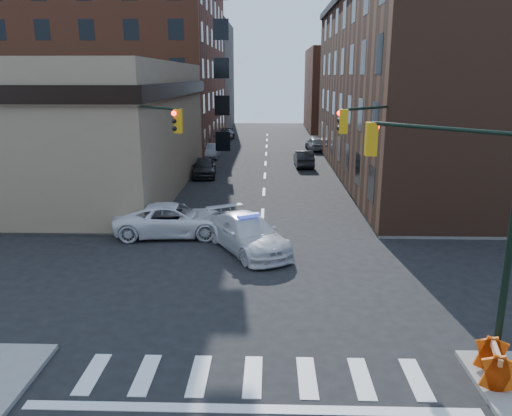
# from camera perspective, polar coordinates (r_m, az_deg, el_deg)

# --- Properties ---
(ground) EXTENTS (140.00, 140.00, 0.00)m
(ground) POSITION_cam_1_polar(r_m,az_deg,el_deg) (20.61, 0.30, -8.21)
(ground) COLOR black
(ground) RESTS_ON ground
(sidewalk_nw) EXTENTS (34.00, 54.50, 0.15)m
(sidewalk_nw) POSITION_cam_1_polar(r_m,az_deg,el_deg) (57.33, -22.62, 5.71)
(sidewalk_nw) COLOR gray
(sidewalk_nw) RESTS_ON ground
(sidewalk_ne) EXTENTS (34.00, 54.50, 0.15)m
(sidewalk_ne) POSITION_cam_1_polar(r_m,az_deg,el_deg) (56.98, 25.07, 5.40)
(sidewalk_ne) COLOR gray
(sidewalk_ne) RESTS_ON ground
(bank_building) EXTENTS (22.00, 22.00, 9.00)m
(bank_building) POSITION_cam_1_polar(r_m,az_deg,el_deg) (39.67, -24.72, 8.36)
(bank_building) COLOR #867257
(bank_building) RESTS_ON ground
(apartment_block) EXTENTS (25.00, 25.00, 24.00)m
(apartment_block) POSITION_cam_1_polar(r_m,az_deg,el_deg) (62.04, -16.97, 17.88)
(apartment_block) COLOR brown
(apartment_block) RESTS_ON ground
(commercial_row_ne) EXTENTS (14.00, 34.00, 14.00)m
(commercial_row_ne) POSITION_cam_1_polar(r_m,az_deg,el_deg) (43.33, 18.98, 12.66)
(commercial_row_ne) COLOR #4C2E1E
(commercial_row_ne) RESTS_ON ground
(filler_nw) EXTENTS (20.00, 18.00, 16.00)m
(filler_nw) POSITION_cam_1_polar(r_m,az_deg,el_deg) (82.61, -10.16, 14.59)
(filler_nw) COLOR brown
(filler_nw) RESTS_ON ground
(filler_ne) EXTENTS (16.00, 16.00, 12.00)m
(filler_ne) POSITION_cam_1_polar(r_m,az_deg,el_deg) (78.17, 11.95, 13.03)
(filler_ne) COLOR brown
(filler_ne) RESTS_ON ground
(signal_pole_se) EXTENTS (5.40, 5.27, 8.00)m
(signal_pole_se) POSITION_cam_1_polar(r_m,az_deg,el_deg) (14.96, 23.58, 0.22)
(signal_pole_se) COLOR black
(signal_pole_se) RESTS_ON sidewalk_se
(signal_pole_nw) EXTENTS (3.58, 3.67, 8.00)m
(signal_pole_nw) POSITION_cam_1_polar(r_m,az_deg,el_deg) (25.37, -12.80, 6.03)
(signal_pole_nw) COLOR black
(signal_pole_nw) RESTS_ON sidewalk_nw
(signal_pole_ne) EXTENTS (3.67, 3.58, 8.00)m
(signal_pole_ne) POSITION_cam_1_polar(r_m,az_deg,el_deg) (25.18, 14.09, 5.88)
(signal_pole_ne) COLOR black
(signal_pole_ne) RESTS_ON sidewalk_ne
(tree_ne_near) EXTENTS (3.00, 3.00, 4.85)m
(tree_ne_near) POSITION_cam_1_polar(r_m,az_deg,el_deg) (45.74, 10.65, 8.86)
(tree_ne_near) COLOR black
(tree_ne_near) RESTS_ON sidewalk_ne
(tree_ne_far) EXTENTS (3.00, 3.00, 4.85)m
(tree_ne_far) POSITION_cam_1_polar(r_m,az_deg,el_deg) (53.62, 9.35, 9.77)
(tree_ne_far) COLOR black
(tree_ne_far) RESTS_ON sidewalk_ne
(police_car) EXTENTS (4.85, 6.20, 1.68)m
(police_car) POSITION_cam_1_polar(r_m,az_deg,el_deg) (23.66, -0.92, -2.95)
(police_car) COLOR silver
(police_car) RESTS_ON ground
(pickup) EXTENTS (6.20, 3.22, 1.67)m
(pickup) POSITION_cam_1_polar(r_m,az_deg,el_deg) (26.27, -9.41, -1.34)
(pickup) COLOR white
(pickup) RESTS_ON ground
(parked_car_wnear) EXTENTS (2.24, 4.74, 1.57)m
(parked_car_wnear) POSITION_cam_1_polar(r_m,az_deg,el_deg) (41.49, -5.94, 4.66)
(parked_car_wnear) COLOR black
(parked_car_wnear) RESTS_ON ground
(parked_car_wfar) EXTENTS (1.49, 4.26, 1.40)m
(parked_car_wfar) POSITION_cam_1_polar(r_m,az_deg,el_deg) (51.29, -5.05, 6.54)
(parked_car_wfar) COLOR #979A9F
(parked_car_wfar) RESTS_ON ground
(parked_car_wdeep) EXTENTS (2.28, 4.83, 1.36)m
(parked_car_wdeep) POSITION_cam_1_polar(r_m,az_deg,el_deg) (65.43, -3.51, 8.35)
(parked_car_wdeep) COLOR black
(parked_car_wdeep) RESTS_ON ground
(parked_car_enear) EXTENTS (1.73, 4.55, 1.48)m
(parked_car_enear) POSITION_cam_1_polar(r_m,az_deg,el_deg) (46.11, 5.46, 5.65)
(parked_car_enear) COLOR black
(parked_car_enear) RESTS_ON ground
(parked_car_efar) EXTENTS (2.25, 4.60, 1.51)m
(parked_car_efar) POSITION_cam_1_polar(r_m,az_deg,el_deg) (56.54, 6.82, 7.32)
(parked_car_efar) COLOR gray
(parked_car_efar) RESTS_ON ground
(pedestrian_a) EXTENTS (0.82, 0.68, 1.94)m
(pedestrian_a) POSITION_cam_1_polar(r_m,az_deg,el_deg) (27.26, -16.59, -0.54)
(pedestrian_a) COLOR black
(pedestrian_a) RESTS_ON sidewalk_nw
(pedestrian_b) EXTENTS (1.00, 0.93, 1.64)m
(pedestrian_b) POSITION_cam_1_polar(r_m,az_deg,el_deg) (29.39, -23.21, -0.35)
(pedestrian_b) COLOR black
(pedestrian_b) RESTS_ON sidewalk_nw
(pedestrian_c) EXTENTS (0.95, 0.95, 1.62)m
(pedestrian_c) POSITION_cam_1_polar(r_m,az_deg,el_deg) (30.04, -24.37, -0.19)
(pedestrian_c) COLOR #1D222C
(pedestrian_c) RESTS_ON sidewalk_nw
(barrel_road) EXTENTS (0.56, 0.56, 0.99)m
(barrel_road) POSITION_cam_1_polar(r_m,az_deg,el_deg) (22.76, 1.98, -4.60)
(barrel_road) COLOR #D84A0A
(barrel_road) RESTS_ON ground
(barrel_bank) EXTENTS (0.74, 0.74, 1.06)m
(barrel_bank) POSITION_cam_1_polar(r_m,az_deg,el_deg) (26.04, -7.86, -2.13)
(barrel_bank) COLOR #C85F09
(barrel_bank) RESTS_ON ground
(barricade_se_b) EXTENTS (0.93, 1.41, 0.97)m
(barricade_se_b) POSITION_cam_1_polar(r_m,az_deg,el_deg) (15.31, 25.58, -15.80)
(barricade_se_b) COLOR red
(barricade_se_b) RESTS_ON sidewalk_se
(barricade_nw_a) EXTENTS (1.34, 0.71, 0.99)m
(barricade_nw_a) POSITION_cam_1_polar(r_m,az_deg,el_deg) (28.81, -12.35, -0.43)
(barricade_nw_a) COLOR orange
(barricade_nw_a) RESTS_ON sidewalk_nw
(barricade_nw_b) EXTENTS (1.27, 0.85, 0.87)m
(barricade_nw_b) POSITION_cam_1_polar(r_m,az_deg,el_deg) (29.64, -17.72, -0.49)
(barricade_nw_b) COLOR #E3540A
(barricade_nw_b) RESTS_ON sidewalk_nw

